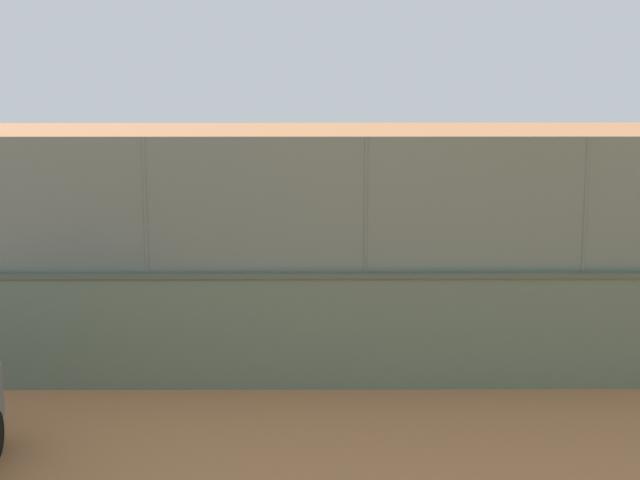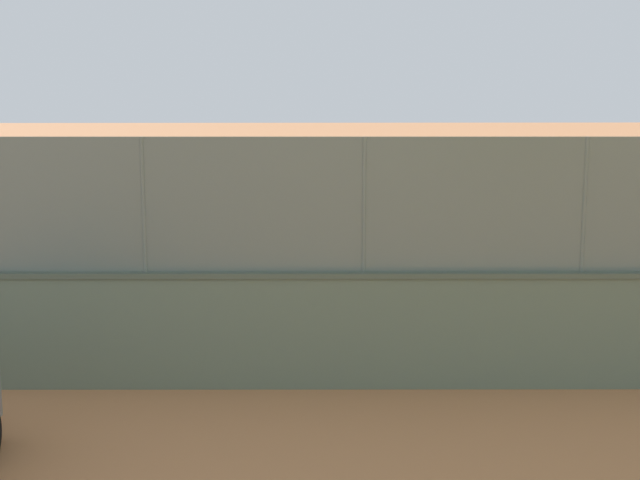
{
  "view_description": "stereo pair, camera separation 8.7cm",
  "coord_description": "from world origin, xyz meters",
  "px_view_note": "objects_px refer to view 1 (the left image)",
  "views": [
    {
      "loc": [
        -2.46,
        26.52,
        4.46
      ],
      "look_at": [
        -3.09,
        7.33,
        1.35
      ],
      "focal_mm": 49.58,
      "sensor_mm": 36.0,
      "label": 1
    },
    {
      "loc": [
        -2.55,
        26.52,
        4.46
      ],
      "look_at": [
        -3.09,
        7.33,
        1.35
      ],
      "focal_mm": 49.58,
      "sensor_mm": 36.0,
      "label": 2
    }
  ],
  "objects_px": {
    "player_at_service_line": "(388,245)",
    "sports_ball": "(266,222)",
    "player_near_wall_returning": "(289,216)",
    "courtside_bench": "(600,322)"
  },
  "relations": [
    {
      "from": "player_at_service_line",
      "to": "sports_ball",
      "type": "height_order",
      "value": "player_at_service_line"
    },
    {
      "from": "sports_ball",
      "to": "player_near_wall_returning",
      "type": "bearing_deg",
      "value": -105.11
    },
    {
      "from": "player_at_service_line",
      "to": "courtside_bench",
      "type": "bearing_deg",
      "value": 117.3
    },
    {
      "from": "player_near_wall_returning",
      "to": "courtside_bench",
      "type": "xyz_separation_m",
      "value": [
        -5.62,
        10.4,
        -0.56
      ]
    },
    {
      "from": "player_at_service_line",
      "to": "sports_ball",
      "type": "bearing_deg",
      "value": -33.95
    },
    {
      "from": "player_near_wall_returning",
      "to": "sports_ball",
      "type": "xyz_separation_m",
      "value": [
        0.6,
        2.22,
        0.13
      ]
    },
    {
      "from": "player_at_service_line",
      "to": "sports_ball",
      "type": "xyz_separation_m",
      "value": [
        3.05,
        -2.05,
        0.28
      ]
    },
    {
      "from": "courtside_bench",
      "to": "player_near_wall_returning",
      "type": "bearing_deg",
      "value": -61.64
    },
    {
      "from": "player_at_service_line",
      "to": "courtside_bench",
      "type": "distance_m",
      "value": 6.91
    },
    {
      "from": "courtside_bench",
      "to": "sports_ball",
      "type": "bearing_deg",
      "value": -52.79
    }
  ]
}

